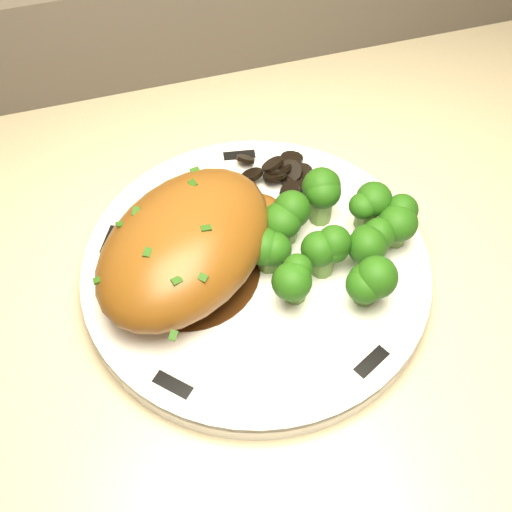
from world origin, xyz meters
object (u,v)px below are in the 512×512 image
object	(u,v)px
chicken_breast	(193,244)
broccoli_florets	(334,239)
counter	(292,466)
plate	(256,270)

from	to	relation	value
chicken_breast	broccoli_florets	bearing A→B (deg)	-52.34
chicken_breast	counter	bearing A→B (deg)	-62.54
chicken_breast	broccoli_florets	xyz separation A→B (m)	(0.11, -0.02, -0.01)
counter	chicken_breast	world-z (taller)	counter
counter	broccoli_florets	size ratio (longest dim) A/B	15.26
broccoli_florets	plate	bearing A→B (deg)	169.20
plate	broccoli_florets	distance (m)	0.07
plate	chicken_breast	distance (m)	0.07
counter	plate	world-z (taller)	counter
plate	broccoli_florets	xyz separation A→B (m)	(0.06, -0.01, 0.04)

